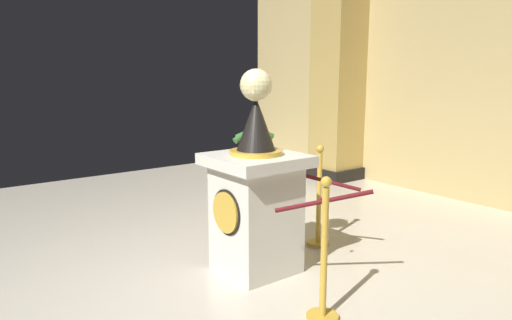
{
  "coord_description": "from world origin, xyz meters",
  "views": [
    {
      "loc": [
        3.02,
        -1.96,
        1.77
      ],
      "look_at": [
        -0.16,
        0.45,
        1.03
      ],
      "focal_mm": 32.23,
      "sensor_mm": 36.0,
      "label": 1
    }
  ],
  "objects_px": {
    "pedestal_clock": "(256,196)",
    "stanchion_near": "(324,270)",
    "potted_palm_left": "(254,167)",
    "stanchion_far": "(319,210)"
  },
  "relations": [
    {
      "from": "pedestal_clock",
      "to": "stanchion_near",
      "type": "distance_m",
      "value": 1.05
    },
    {
      "from": "pedestal_clock",
      "to": "stanchion_near",
      "type": "height_order",
      "value": "pedestal_clock"
    },
    {
      "from": "pedestal_clock",
      "to": "stanchion_near",
      "type": "xyz_separation_m",
      "value": [
        0.99,
        -0.13,
        -0.32
      ]
    },
    {
      "from": "pedestal_clock",
      "to": "stanchion_far",
      "type": "xyz_separation_m",
      "value": [
        -0.11,
        0.91,
        -0.32
      ]
    },
    {
      "from": "stanchion_near",
      "to": "stanchion_far",
      "type": "height_order",
      "value": "stanchion_near"
    },
    {
      "from": "stanchion_near",
      "to": "potted_palm_left",
      "type": "bearing_deg",
      "value": 149.97
    },
    {
      "from": "pedestal_clock",
      "to": "stanchion_far",
      "type": "height_order",
      "value": "pedestal_clock"
    },
    {
      "from": "pedestal_clock",
      "to": "potted_palm_left",
      "type": "relative_size",
      "value": 1.81
    },
    {
      "from": "potted_palm_left",
      "to": "stanchion_far",
      "type": "bearing_deg",
      "value": -22.47
    },
    {
      "from": "pedestal_clock",
      "to": "stanchion_far",
      "type": "bearing_deg",
      "value": 97.01
    }
  ]
}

